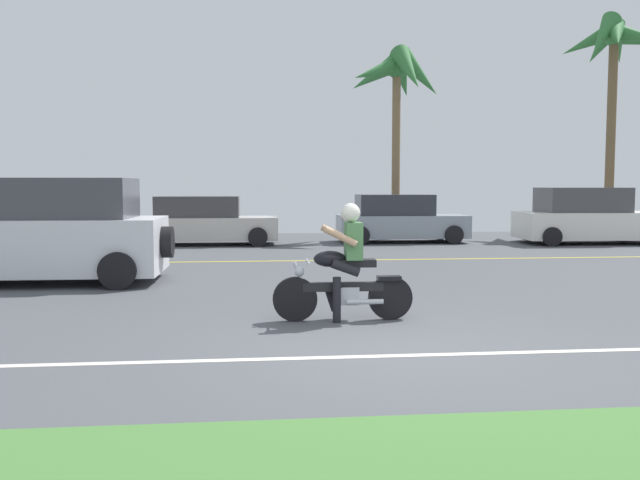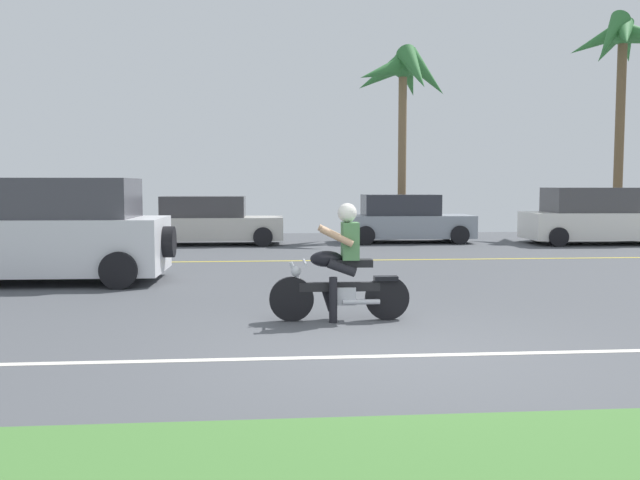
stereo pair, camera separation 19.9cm
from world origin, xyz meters
TOP-DOWN VIEW (x-y plane):
  - ground at (0.00, 3.00)m, footprint 56.00×30.00m
  - lane_line_near at (0.00, -0.24)m, footprint 50.40×0.12m
  - lane_line_far at (0.00, 8.77)m, footprint 50.40×0.12m
  - motorcyclist at (-0.30, 1.67)m, footprint 1.83×0.60m
  - suv_nearby at (-5.24, 5.68)m, footprint 4.55×2.19m
  - parked_car_0 at (-8.00, 13.53)m, footprint 4.40×1.94m
  - parked_car_1 at (-2.84, 13.42)m, footprint 4.21×1.89m
  - parked_car_2 at (3.12, 13.70)m, footprint 3.97×1.90m
  - parked_car_3 at (8.66, 12.64)m, footprint 4.32×2.16m
  - palm_tree_0 at (3.28, 15.07)m, footprint 3.41×3.35m
  - palm_tree_1 at (11.20, 16.00)m, footprint 3.59×3.61m
  - motorcyclist_distant at (-6.87, 8.48)m, footprint 0.57×1.60m

SIDE VIEW (x-z plane):
  - ground at x=0.00m, z-range -0.04..0.00m
  - lane_line_near at x=0.00m, z-range 0.00..0.01m
  - lane_line_far at x=0.00m, z-range 0.00..0.01m
  - motorcyclist_distant at x=-6.87m, z-range -0.10..1.25m
  - motorcyclist at x=-0.30m, z-range -0.12..1.41m
  - parked_car_1 at x=-2.84m, z-range -0.04..1.40m
  - parked_car_2 at x=3.12m, z-range -0.05..1.43m
  - parked_car_0 at x=-8.00m, z-range -0.05..1.48m
  - parked_car_3 at x=8.66m, z-range -0.06..1.63m
  - suv_nearby at x=-5.24m, z-range -0.03..1.86m
  - palm_tree_0 at x=3.28m, z-range 2.03..8.25m
  - palm_tree_1 at x=11.20m, z-range 2.64..10.35m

